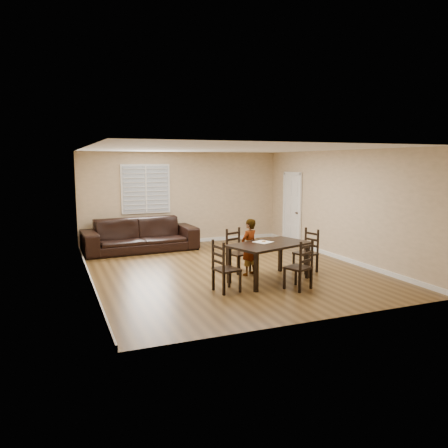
{
  "coord_description": "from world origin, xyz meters",
  "views": [
    {
      "loc": [
        -3.69,
        -8.92,
        2.43
      ],
      "look_at": [
        0.03,
        0.29,
        1.0
      ],
      "focal_mm": 35.0,
      "sensor_mm": 36.0,
      "label": 1
    }
  ],
  "objects_px": {
    "chair_right": "(309,252)",
    "donut": "(264,241)",
    "dining_table": "(269,248)",
    "child": "(249,247)",
    "chair_left": "(221,269)",
    "chair_near": "(235,252)",
    "sofa": "(140,235)",
    "chair_far": "(303,267)"
  },
  "relations": [
    {
      "from": "chair_right",
      "to": "donut",
      "type": "bearing_deg",
      "value": -93.64
    },
    {
      "from": "dining_table",
      "to": "child",
      "type": "distance_m",
      "value": 0.61
    },
    {
      "from": "chair_left",
      "to": "donut",
      "type": "relative_size",
      "value": 10.62
    },
    {
      "from": "chair_near",
      "to": "chair_left",
      "type": "distance_m",
      "value": 1.63
    },
    {
      "from": "chair_near",
      "to": "sofa",
      "type": "xyz_separation_m",
      "value": [
        -1.52,
        2.98,
        0.01
      ]
    },
    {
      "from": "dining_table",
      "to": "chair_right",
      "type": "distance_m",
      "value": 1.28
    },
    {
      "from": "chair_right",
      "to": "sofa",
      "type": "bearing_deg",
      "value": -152.3
    },
    {
      "from": "chair_right",
      "to": "donut",
      "type": "xyz_separation_m",
      "value": [
        -1.24,
        -0.2,
        0.37
      ]
    },
    {
      "from": "dining_table",
      "to": "donut",
      "type": "relative_size",
      "value": 20.28
    },
    {
      "from": "chair_far",
      "to": "sofa",
      "type": "bearing_deg",
      "value": -89.46
    },
    {
      "from": "chair_near",
      "to": "chair_far",
      "type": "xyz_separation_m",
      "value": [
        0.61,
        -1.83,
        0.0
      ]
    },
    {
      "from": "child",
      "to": "sofa",
      "type": "relative_size",
      "value": 0.4
    },
    {
      "from": "chair_left",
      "to": "sofa",
      "type": "height_order",
      "value": "chair_left"
    },
    {
      "from": "dining_table",
      "to": "child",
      "type": "xyz_separation_m",
      "value": [
        -0.19,
        0.57,
        -0.08
      ]
    },
    {
      "from": "child",
      "to": "chair_near",
      "type": "bearing_deg",
      "value": -97.55
    },
    {
      "from": "chair_left",
      "to": "child",
      "type": "distance_m",
      "value": 1.4
    },
    {
      "from": "chair_left",
      "to": "chair_right",
      "type": "relative_size",
      "value": 1.02
    },
    {
      "from": "chair_left",
      "to": "chair_right",
      "type": "xyz_separation_m",
      "value": [
        2.4,
        0.75,
        -0.01
      ]
    },
    {
      "from": "chair_near",
      "to": "sofa",
      "type": "height_order",
      "value": "chair_near"
    },
    {
      "from": "chair_left",
      "to": "chair_right",
      "type": "height_order",
      "value": "chair_left"
    },
    {
      "from": "chair_far",
      "to": "chair_left",
      "type": "bearing_deg",
      "value": -40.41
    },
    {
      "from": "chair_near",
      "to": "chair_right",
      "type": "bearing_deg",
      "value": -42.11
    },
    {
      "from": "chair_left",
      "to": "child",
      "type": "height_order",
      "value": "child"
    },
    {
      "from": "dining_table",
      "to": "chair_far",
      "type": "distance_m",
      "value": 0.91
    },
    {
      "from": "chair_left",
      "to": "chair_right",
      "type": "distance_m",
      "value": 2.52
    },
    {
      "from": "chair_near",
      "to": "chair_right",
      "type": "relative_size",
      "value": 1.01
    },
    {
      "from": "dining_table",
      "to": "sofa",
      "type": "distance_m",
      "value": 4.39
    },
    {
      "from": "child",
      "to": "dining_table",
      "type": "bearing_deg",
      "value": 81.93
    },
    {
      "from": "chair_near",
      "to": "donut",
      "type": "xyz_separation_m",
      "value": [
        0.29,
        -0.81,
        0.36
      ]
    },
    {
      "from": "sofa",
      "to": "chair_right",
      "type": "bearing_deg",
      "value": -52.95
    },
    {
      "from": "chair_near",
      "to": "chair_far",
      "type": "height_order",
      "value": "chair_far"
    },
    {
      "from": "chair_near",
      "to": "child",
      "type": "distance_m",
      "value": 0.48
    },
    {
      "from": "chair_near",
      "to": "sofa",
      "type": "distance_m",
      "value": 3.34
    },
    {
      "from": "chair_far",
      "to": "child",
      "type": "xyz_separation_m",
      "value": [
        -0.47,
        1.4,
        0.17
      ]
    },
    {
      "from": "chair_near",
      "to": "donut",
      "type": "bearing_deg",
      "value": -90.37
    },
    {
      "from": "chair_near",
      "to": "child",
      "type": "relative_size",
      "value": 0.79
    },
    {
      "from": "sofa",
      "to": "chair_left",
      "type": "bearing_deg",
      "value": -84.82
    },
    {
      "from": "chair_left",
      "to": "chair_right",
      "type": "bearing_deg",
      "value": -82.31
    },
    {
      "from": "chair_right",
      "to": "child",
      "type": "relative_size",
      "value": 0.78
    },
    {
      "from": "donut",
      "to": "child",
      "type": "bearing_deg",
      "value": 110.92
    },
    {
      "from": "chair_near",
      "to": "sofa",
      "type": "relative_size",
      "value": 0.32
    },
    {
      "from": "dining_table",
      "to": "chair_near",
      "type": "distance_m",
      "value": 1.08
    }
  ]
}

